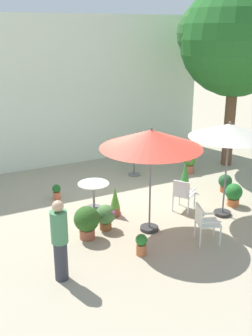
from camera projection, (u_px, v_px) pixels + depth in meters
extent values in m
plane|color=tan|center=(131.00, 206.00, 10.99)|extent=(60.00, 60.00, 0.00)
cube|color=silver|center=(70.00, 92.00, 13.84)|extent=(10.21, 0.30, 5.01)
cylinder|color=brown|center=(229.00, 123.00, 13.88)|extent=(0.37, 0.37, 2.95)
sphere|color=#216123|center=(237.00, 39.00, 12.97)|extent=(3.65, 3.65, 3.65)
sphere|color=#206028|center=(249.00, 50.00, 13.80)|extent=(2.19, 2.19, 2.19)
sphere|color=#2D652B|center=(208.00, 33.00, 13.05)|extent=(2.01, 2.01, 2.01)
cylinder|color=#2D2D2D|center=(222.00, 213.00, 10.51)|extent=(0.44, 0.44, 0.08)
cylinder|color=slate|center=(226.00, 171.00, 10.12)|extent=(0.04, 0.04, 2.40)
cone|color=beige|center=(229.00, 130.00, 9.78)|extent=(1.97, 1.97, 0.34)
sphere|color=slate|center=(230.00, 122.00, 9.72)|extent=(0.06, 0.06, 0.06)
cylinder|color=#2D2D2D|center=(149.00, 228.00, 9.72)|extent=(0.44, 0.44, 0.08)
cylinder|color=slate|center=(150.00, 182.00, 9.33)|extent=(0.04, 0.04, 2.46)
cone|color=#DD4433|center=(151.00, 139.00, 8.99)|extent=(2.33, 2.33, 0.41)
sphere|color=slate|center=(151.00, 128.00, 8.91)|extent=(0.06, 0.06, 0.06)
cylinder|color=white|center=(93.00, 184.00, 10.65)|extent=(0.82, 0.82, 0.02)
cylinder|color=slate|center=(94.00, 196.00, 10.77)|extent=(0.06, 0.06, 0.69)
cylinder|color=slate|center=(94.00, 208.00, 10.88)|extent=(0.45, 0.45, 0.03)
cylinder|color=silver|center=(134.00, 154.00, 13.10)|extent=(0.74, 0.74, 0.02)
cylinder|color=slate|center=(134.00, 164.00, 13.22)|extent=(0.06, 0.06, 0.72)
cylinder|color=slate|center=(134.00, 174.00, 13.34)|extent=(0.41, 0.41, 0.03)
cube|color=white|center=(184.00, 194.00, 10.66)|extent=(0.67, 0.66, 0.04)
cube|color=white|center=(181.00, 189.00, 10.40)|extent=(0.28, 0.39, 0.40)
cube|color=white|center=(192.00, 191.00, 10.52)|extent=(0.40, 0.28, 0.03)
cube|color=white|center=(177.00, 188.00, 10.72)|extent=(0.40, 0.28, 0.03)
cylinder|color=white|center=(195.00, 200.00, 10.83)|extent=(0.04, 0.04, 0.43)
cylinder|color=white|center=(179.00, 197.00, 11.03)|extent=(0.04, 0.04, 0.43)
cylinder|color=white|center=(188.00, 207.00, 10.45)|extent=(0.04, 0.04, 0.43)
cylinder|color=white|center=(173.00, 204.00, 10.65)|extent=(0.04, 0.04, 0.43)
cube|color=white|center=(208.00, 223.00, 9.05)|extent=(0.62, 0.61, 0.04)
cube|color=white|center=(199.00, 214.00, 8.95)|extent=(0.19, 0.43, 0.40)
cube|color=white|center=(211.00, 222.00, 8.81)|extent=(0.43, 0.19, 0.03)
cube|color=white|center=(206.00, 214.00, 9.21)|extent=(0.43, 0.19, 0.03)
cylinder|color=white|center=(220.00, 237.00, 8.95)|extent=(0.04, 0.04, 0.45)
cylinder|color=white|center=(214.00, 228.00, 9.35)|extent=(0.04, 0.04, 0.45)
cylinder|color=white|center=(200.00, 238.00, 8.90)|extent=(0.04, 0.04, 0.45)
cylinder|color=white|center=(195.00, 229.00, 9.30)|extent=(0.04, 0.04, 0.45)
cylinder|color=brown|center=(106.00, 226.00, 9.74)|extent=(0.29, 0.29, 0.18)
cylinder|color=#382819|center=(106.00, 223.00, 9.71)|extent=(0.25, 0.25, 0.02)
sphere|color=#44753B|center=(105.00, 215.00, 9.64)|extent=(0.48, 0.48, 0.48)
sphere|color=#B547A7|center=(109.00, 213.00, 9.83)|extent=(0.10, 0.10, 0.10)
sphere|color=#B547A7|center=(113.00, 213.00, 9.55)|extent=(0.10, 0.10, 0.10)
sphere|color=#B547A7|center=(105.00, 213.00, 9.81)|extent=(0.13, 0.13, 0.13)
cylinder|color=#9B523A|center=(87.00, 233.00, 9.31)|extent=(0.35, 0.35, 0.24)
cylinder|color=#382819|center=(87.00, 229.00, 9.27)|extent=(0.31, 0.31, 0.02)
sphere|color=#29531C|center=(87.00, 219.00, 9.19)|extent=(0.59, 0.59, 0.59)
cylinder|color=#CE6B39|center=(233.00, 202.00, 11.04)|extent=(0.33, 0.33, 0.20)
cylinder|color=#382819|center=(233.00, 199.00, 11.01)|extent=(0.29, 0.29, 0.02)
sphere|color=#246F2B|center=(234.00, 192.00, 10.94)|extent=(0.46, 0.46, 0.46)
cylinder|color=#A24C34|center=(115.00, 211.00, 10.43)|extent=(0.25, 0.25, 0.23)
cylinder|color=#382819|center=(115.00, 208.00, 10.40)|extent=(0.22, 0.22, 0.02)
cone|color=#529633|center=(115.00, 197.00, 10.30)|extent=(0.26, 0.26, 0.55)
cylinder|color=#B95F3C|center=(184.00, 186.00, 12.09)|extent=(0.23, 0.23, 0.26)
cylinder|color=#382819|center=(185.00, 182.00, 12.05)|extent=(0.20, 0.20, 0.02)
cone|color=#337F34|center=(185.00, 172.00, 11.95)|extent=(0.25, 0.25, 0.61)
cylinder|color=#D06544|center=(57.00, 196.00, 11.42)|extent=(0.21, 0.21, 0.22)
cylinder|color=#382819|center=(57.00, 192.00, 11.39)|extent=(0.19, 0.19, 0.02)
sphere|color=#1C5822|center=(56.00, 189.00, 11.35)|extent=(0.24, 0.24, 0.24)
sphere|color=gold|center=(54.00, 188.00, 11.32)|extent=(0.06, 0.06, 0.06)
sphere|color=gold|center=(55.00, 188.00, 11.43)|extent=(0.05, 0.05, 0.05)
cylinder|color=#B15737|center=(225.00, 189.00, 11.97)|extent=(0.26, 0.26, 0.16)
cylinder|color=#382819|center=(225.00, 187.00, 11.94)|extent=(0.23, 0.23, 0.02)
sphere|color=#23522B|center=(225.00, 181.00, 11.88)|extent=(0.40, 0.40, 0.40)
cylinder|color=#BA643B|center=(141.00, 249.00, 8.63)|extent=(0.22, 0.22, 0.25)
cylinder|color=#382819|center=(141.00, 245.00, 8.59)|extent=(0.19, 0.19, 0.02)
sphere|color=#29722A|center=(141.00, 240.00, 8.55)|extent=(0.25, 0.25, 0.25)
cylinder|color=#BF644A|center=(189.00, 169.00, 13.48)|extent=(0.30, 0.30, 0.27)
cylinder|color=#382819|center=(189.00, 165.00, 13.44)|extent=(0.27, 0.27, 0.02)
sphere|color=#3E8729|center=(190.00, 160.00, 13.39)|extent=(0.38, 0.38, 0.38)
sphere|color=#D43B64|center=(192.00, 160.00, 13.47)|extent=(0.08, 0.08, 0.08)
sphere|color=#D43B64|center=(190.00, 161.00, 13.24)|extent=(0.11, 0.11, 0.11)
sphere|color=#D43B64|center=(187.00, 160.00, 13.46)|extent=(0.09, 0.09, 0.09)
cylinder|color=#33333D|center=(61.00, 261.00, 7.71)|extent=(0.26, 0.26, 0.79)
cylinder|color=#488357|center=(59.00, 227.00, 7.48)|extent=(0.39, 0.39, 0.63)
sphere|color=tan|center=(58.00, 206.00, 7.34)|extent=(0.22, 0.22, 0.22)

